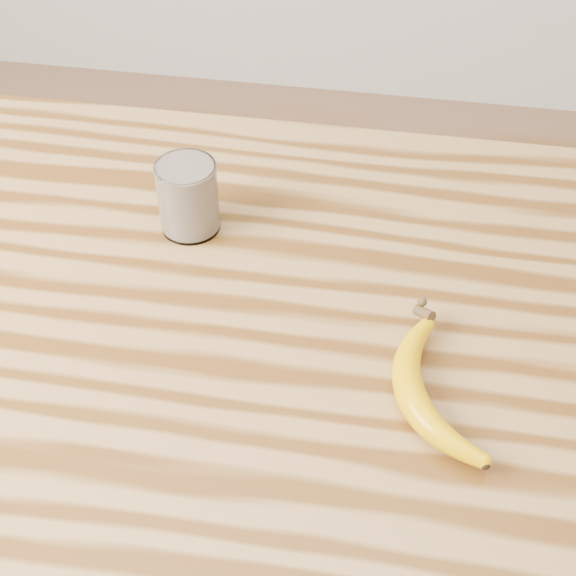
# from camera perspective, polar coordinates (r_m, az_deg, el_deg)

# --- Properties ---
(table) EXTENTS (1.20, 0.80, 0.90)m
(table) POSITION_cam_1_polar(r_m,az_deg,el_deg) (1.09, -7.28, -5.24)
(table) COLOR olive
(table) RESTS_ON ground
(smoothie_glass) EXTENTS (0.08, 0.08, 0.10)m
(smoothie_glass) POSITION_cam_1_polar(r_m,az_deg,el_deg) (1.06, -7.12, 6.47)
(smoothie_glass) COLOR white
(smoothie_glass) RESTS_ON table
(banana) EXTENTS (0.19, 0.30, 0.03)m
(banana) POSITION_cam_1_polar(r_m,az_deg,el_deg) (0.87, 8.65, -7.48)
(banana) COLOR #E1A500
(banana) RESTS_ON table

